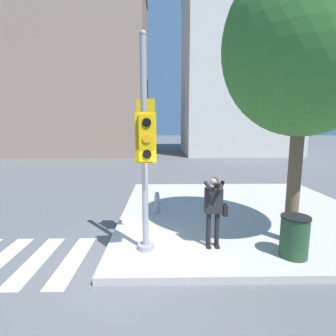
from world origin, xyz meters
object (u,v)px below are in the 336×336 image
object	(u,v)px
traffic_signal_pole	(146,141)
street_tree	(304,47)
trash_bin	(294,236)
person_photographer	(214,206)
fire_hydrant	(157,203)

from	to	relation	value
traffic_signal_pole	street_tree	size ratio (longest dim) A/B	0.72
street_tree	traffic_signal_pole	bearing A→B (deg)	-174.02
street_tree	trash_bin	bearing A→B (deg)	-110.85
person_photographer	street_tree	xyz separation A→B (m)	(1.95, 0.24, 3.55)
fire_hydrant	trash_bin	bearing A→B (deg)	-43.98
fire_hydrant	trash_bin	world-z (taller)	trash_bin
traffic_signal_pole	person_photographer	world-z (taller)	traffic_signal_pole
street_tree	fire_hydrant	bearing A→B (deg)	147.00
street_tree	trash_bin	xyz separation A→B (m)	(-0.29, -0.77, -4.09)
fire_hydrant	street_tree	bearing A→B (deg)	-33.00
trash_bin	person_photographer	bearing A→B (deg)	162.18
fire_hydrant	trash_bin	xyz separation A→B (m)	(3.04, -2.93, 0.10)
traffic_signal_pole	street_tree	world-z (taller)	street_tree
traffic_signal_pole	person_photographer	distance (m)	2.16
street_tree	person_photographer	bearing A→B (deg)	-173.08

